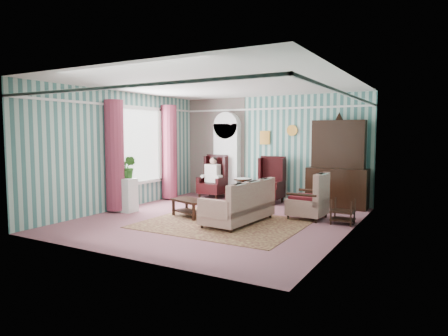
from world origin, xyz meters
The scene contains 17 objects.
floor centered at (0.00, 0.00, 0.00)m, with size 6.00×6.00×0.00m, color #894F54.
room_shell centered at (-0.62, 0.18, 2.01)m, with size 5.53×6.02×2.91m.
bookcase centered at (-1.35, 2.84, 1.12)m, with size 0.80×0.28×2.24m, color white.
dresser_hutch centered at (1.90, 2.72, 1.18)m, with size 1.50×0.56×2.36m, color black.
wingback_left centered at (-1.60, 2.45, 0.62)m, with size 0.76×0.80×1.25m, color black.
wingback_right centered at (0.15, 2.45, 0.62)m, with size 0.76×0.80×1.25m, color black.
seated_woman centered at (-1.60, 2.45, 0.59)m, with size 0.44×0.40×1.18m, color silver, non-canonical shape.
round_side_table centered at (-0.70, 2.60, 0.30)m, with size 0.50×0.50×0.60m, color black.
nest_table centered at (2.47, 0.90, 0.27)m, with size 0.45×0.38×0.54m, color black.
plant_stand centered at (-2.40, -0.30, 0.40)m, with size 0.55×0.35×0.80m, color white.
rug centered at (0.30, -0.30, 0.01)m, with size 3.20×2.60×0.01m, color #431C16.
sofa centered at (0.54, -0.06, 0.57)m, with size 1.83×1.09×1.14m, color beige.
floral_armchair centered at (1.66, 1.07, 0.52)m, with size 0.84×0.79×1.03m, color #BFB194.
coffee_table centered at (-0.67, -0.07, 0.20)m, with size 0.87×0.46×0.40m, color black.
potted_plant_a centered at (-2.49, -0.40, 1.00)m, with size 0.36×0.31×0.40m, color #2B581B.
potted_plant_b centered at (-2.31, -0.21, 1.07)m, with size 0.29×0.24×0.53m, color #29591B.
potted_plant_c centered at (-2.42, -0.25, 1.02)m, with size 0.24×0.24×0.43m, color #1B4E18.
Camera 1 is at (4.34, -7.36, 1.87)m, focal length 32.00 mm.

